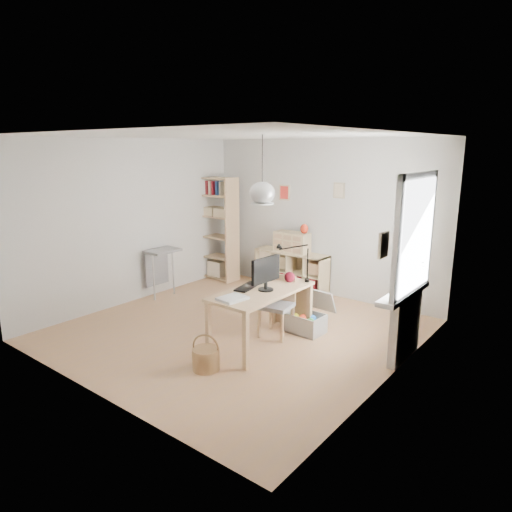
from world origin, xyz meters
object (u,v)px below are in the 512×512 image
Objects in this scene: cube_shelf at (291,274)px; tall_bookshelf at (217,224)px; storage_chest at (307,319)px; drawer_chest at (292,242)px; chair at (278,302)px; desk at (262,297)px; monitor at (266,272)px.

cube_shelf is 1.77m from tall_bookshelf.
cube_shelf reaches higher than storage_chest.
drawer_chest is (1.59, 0.24, -0.19)m from tall_bookshelf.
chair is at bearing -31.26° from tall_bookshelf.
cube_shelf is 2.11m from chair.
chair reaches higher than cube_shelf.
tall_bookshelf is (-1.56, -0.28, 0.79)m from cube_shelf.
storage_chest is at bearing -49.51° from cube_shelf.
desk is 2.98× the size of monitor.
drawer_chest reaches higher than chair.
cube_shelf is at bearing 108.83° from chair.
drawer_chest is (0.03, -0.04, 0.60)m from cube_shelf.
desk is at bearing -66.88° from drawer_chest.
storage_chest is at bearing -50.64° from drawer_chest.
storage_chest is 2.04m from drawer_chest.
drawer_chest is at bearing 8.58° from tall_bookshelf.
cube_shelf is 2.78× the size of monitor.
monitor is at bearing -64.18° from cube_shelf.
cube_shelf is 1.96m from storage_chest.
desk reaches higher than cube_shelf.
tall_bookshelf is at bearing -172.75° from drawer_chest.
desk is 1.07× the size of cube_shelf.
storage_chest is at bearing 71.62° from desk.
chair is 0.64m from monitor.
cube_shelf is at bearing 10.19° from tall_bookshelf.
drawer_chest reaches higher than cube_shelf.
desk is 0.92m from storage_chest.
cube_shelf is at bearing 114.61° from desk.
storage_chest is 1.11m from monitor.
cube_shelf is 2.25× the size of storage_chest.
cube_shelf is at bearing 119.15° from monitor.
tall_bookshelf is 1.62m from drawer_chest.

